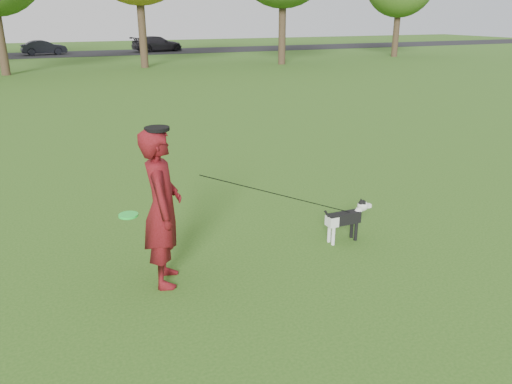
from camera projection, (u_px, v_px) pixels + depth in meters
name	position (u px, v px, depth m)	size (l,w,h in m)	color
ground	(244.00, 245.00, 7.51)	(120.00, 120.00, 0.00)	#285116
road	(64.00, 54.00, 42.01)	(120.00, 7.00, 0.02)	black
man	(162.00, 208.00, 6.18)	(0.74, 0.49, 2.03)	#520B0C
dog	(347.00, 217.00, 7.54)	(0.85, 0.17, 0.64)	black
car_mid	(44.00, 47.00, 41.23)	(1.22, 3.51, 1.16)	black
car_right	(157.00, 44.00, 44.77)	(1.85, 4.55, 1.32)	#252228
man_held_items	(283.00, 196.00, 6.86)	(3.50, 0.40, 1.61)	#1BDD3B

